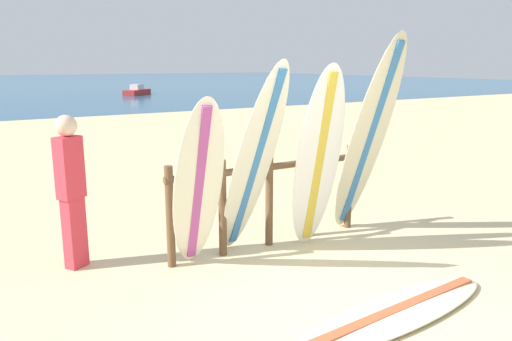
{
  "coord_description": "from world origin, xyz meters",
  "views": [
    {
      "loc": [
        -2.58,
        -2.84,
        2.14
      ],
      "look_at": [
        0.48,
        2.18,
        0.86
      ],
      "focal_mm": 34.59,
      "sensor_mm": 36.0,
      "label": 1
    }
  ],
  "objects_px": {
    "surfboard_rack": "(269,192)",
    "beachgoer_standing": "(71,185)",
    "surfboard_leaning_center": "(368,138)",
    "surfboard_leaning_left": "(254,162)",
    "surfboard_leaning_far_left": "(198,188)",
    "surfboard_leaning_center_left": "(318,160)",
    "small_boat_offshore": "(137,91)",
    "surfboard_lying_on_sand": "(395,313)"
  },
  "relations": [
    {
      "from": "surfboard_rack",
      "to": "beachgoer_standing",
      "type": "distance_m",
      "value": 2.2
    },
    {
      "from": "surfboard_leaning_center",
      "to": "surfboard_leaning_left",
      "type": "bearing_deg",
      "value": 175.51
    },
    {
      "from": "surfboard_leaning_far_left",
      "to": "surfboard_leaning_center",
      "type": "xyz_separation_m",
      "value": [
        2.27,
        0.01,
        0.31
      ]
    },
    {
      "from": "surfboard_leaning_far_left",
      "to": "beachgoer_standing",
      "type": "distance_m",
      "value": 1.38
    },
    {
      "from": "surfboard_leaning_center_left",
      "to": "surfboard_leaning_center",
      "type": "distance_m",
      "value": 0.81
    },
    {
      "from": "surfboard_leaning_far_left",
      "to": "surfboard_leaning_left",
      "type": "xyz_separation_m",
      "value": [
        0.73,
        0.13,
        0.16
      ]
    },
    {
      "from": "surfboard_leaning_far_left",
      "to": "beachgoer_standing",
      "type": "bearing_deg",
      "value": 137.72
    },
    {
      "from": "surfboard_leaning_center_left",
      "to": "beachgoer_standing",
      "type": "distance_m",
      "value": 2.68
    },
    {
      "from": "surfboard_leaning_far_left",
      "to": "surfboard_leaning_center_left",
      "type": "bearing_deg",
      "value": -1.25
    },
    {
      "from": "surfboard_leaning_center_left",
      "to": "small_boat_offshore",
      "type": "relative_size",
      "value": 0.88
    },
    {
      "from": "beachgoer_standing",
      "to": "small_boat_offshore",
      "type": "distance_m",
      "value": 30.05
    },
    {
      "from": "small_boat_offshore",
      "to": "surfboard_rack",
      "type": "bearing_deg",
      "value": -105.18
    },
    {
      "from": "surfboard_rack",
      "to": "beachgoer_standing",
      "type": "bearing_deg",
      "value": 166.06
    },
    {
      "from": "surfboard_lying_on_sand",
      "to": "small_boat_offshore",
      "type": "xyz_separation_m",
      "value": [
        7.84,
        30.89,
        0.22
      ]
    },
    {
      "from": "surfboard_rack",
      "to": "surfboard_leaning_center",
      "type": "distance_m",
      "value": 1.36
    },
    {
      "from": "surfboard_leaning_center",
      "to": "small_boat_offshore",
      "type": "bearing_deg",
      "value": 77.16
    },
    {
      "from": "surfboard_rack",
      "to": "surfboard_leaning_center_left",
      "type": "bearing_deg",
      "value": -49.25
    },
    {
      "from": "small_boat_offshore",
      "to": "surfboard_lying_on_sand",
      "type": "bearing_deg",
      "value": -104.24
    },
    {
      "from": "surfboard_leaning_left",
      "to": "surfboard_leaning_center",
      "type": "xyz_separation_m",
      "value": [
        1.54,
        -0.12,
        0.15
      ]
    },
    {
      "from": "small_boat_offshore",
      "to": "surfboard_leaning_center_left",
      "type": "bearing_deg",
      "value": -104.29
    },
    {
      "from": "surfboard_leaning_left",
      "to": "surfboard_leaning_center_left",
      "type": "xyz_separation_m",
      "value": [
        0.74,
        -0.17,
        -0.02
      ]
    },
    {
      "from": "surfboard_leaning_center_left",
      "to": "beachgoer_standing",
      "type": "relative_size",
      "value": 1.32
    },
    {
      "from": "surfboard_rack",
      "to": "surfboard_leaning_center",
      "type": "relative_size",
      "value": 1.04
    },
    {
      "from": "surfboard_rack",
      "to": "surfboard_leaning_far_left",
      "type": "height_order",
      "value": "surfboard_leaning_far_left"
    },
    {
      "from": "surfboard_leaning_center_left",
      "to": "small_boat_offshore",
      "type": "bearing_deg",
      "value": 75.71
    },
    {
      "from": "surfboard_lying_on_sand",
      "to": "surfboard_rack",
      "type": "bearing_deg",
      "value": 89.78
    },
    {
      "from": "surfboard_leaning_center",
      "to": "surfboard_lying_on_sand",
      "type": "relative_size",
      "value": 1.07
    },
    {
      "from": "surfboard_leaning_far_left",
      "to": "surfboard_leaning_center_left",
      "type": "xyz_separation_m",
      "value": [
        1.47,
        -0.03,
        0.14
      ]
    },
    {
      "from": "surfboard_rack",
      "to": "surfboard_lying_on_sand",
      "type": "xyz_separation_m",
      "value": [
        -0.01,
        -2.02,
        -0.63
      ]
    },
    {
      "from": "surfboard_rack",
      "to": "surfboard_leaning_left",
      "type": "xyz_separation_m",
      "value": [
        -0.37,
        -0.27,
        0.44
      ]
    },
    {
      "from": "beachgoer_standing",
      "to": "surfboard_lying_on_sand",
      "type": "bearing_deg",
      "value": -50.34
    },
    {
      "from": "surfboard_leaning_center",
      "to": "small_boat_offshore",
      "type": "relative_size",
      "value": 1.02
    },
    {
      "from": "surfboard_leaning_left",
      "to": "surfboard_lying_on_sand",
      "type": "distance_m",
      "value": 2.09
    },
    {
      "from": "surfboard_rack",
      "to": "surfboard_leaning_left",
      "type": "distance_m",
      "value": 0.63
    },
    {
      "from": "surfboard_leaning_center_left",
      "to": "surfboard_leaning_center",
      "type": "bearing_deg",
      "value": 3.27
    },
    {
      "from": "beachgoer_standing",
      "to": "surfboard_leaning_center",
      "type": "bearing_deg",
      "value": -15.52
    },
    {
      "from": "surfboard_leaning_center",
      "to": "beachgoer_standing",
      "type": "xyz_separation_m",
      "value": [
        -3.29,
        0.91,
        -0.35
      ]
    },
    {
      "from": "surfboard_rack",
      "to": "surfboard_leaning_center",
      "type": "bearing_deg",
      "value": -18.33
    },
    {
      "from": "surfboard_leaning_center_left",
      "to": "surfboard_lying_on_sand",
      "type": "height_order",
      "value": "surfboard_leaning_center_left"
    },
    {
      "from": "beachgoer_standing",
      "to": "small_boat_offshore",
      "type": "xyz_separation_m",
      "value": [
        9.95,
        28.34,
        -0.64
      ]
    },
    {
      "from": "beachgoer_standing",
      "to": "small_boat_offshore",
      "type": "relative_size",
      "value": 0.67
    },
    {
      "from": "surfboard_leaning_far_left",
      "to": "surfboard_leaning_center",
      "type": "bearing_deg",
      "value": 0.34
    }
  ]
}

